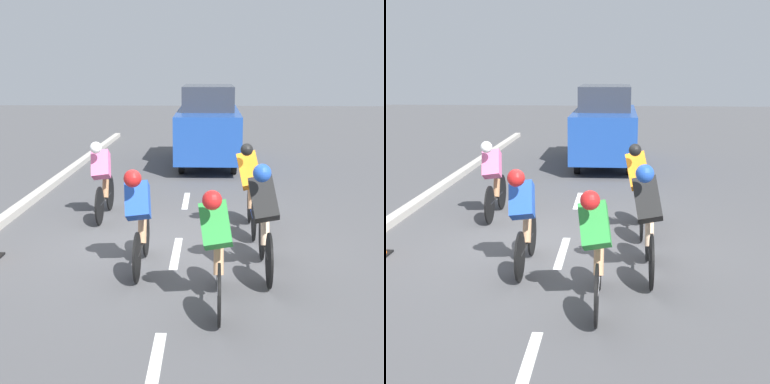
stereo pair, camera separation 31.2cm
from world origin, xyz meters
TOP-DOWN VIEW (x-y plane):
  - ground_plane at (0.00, 0.00)m, footprint 60.00×60.00m
  - lane_stripe_near at (0.00, 3.47)m, footprint 0.12×1.40m
  - lane_stripe_mid at (0.00, 0.27)m, footprint 0.12×1.40m
  - lane_stripe_far at (0.00, -2.93)m, footprint 0.12×1.40m
  - cyclist_green at (-0.59, 2.12)m, footprint 0.40×1.70m
  - cyclist_orange at (-1.17, -0.83)m, footprint 0.44×1.73m
  - cyclist_blue at (0.46, 0.97)m, footprint 0.38×1.66m
  - cyclist_pink at (1.47, -1.60)m, footprint 0.39×1.70m
  - cyclist_black at (-1.23, 1.08)m, footprint 0.42×1.75m
  - support_car at (-0.43, -7.22)m, footprint 1.70×4.35m

SIDE VIEW (x-z plane):
  - ground_plane at x=0.00m, z-range 0.00..0.00m
  - lane_stripe_near at x=0.00m, z-range 0.00..0.01m
  - lane_stripe_mid at x=0.00m, z-range 0.00..0.01m
  - lane_stripe_far at x=0.00m, z-range 0.00..0.01m
  - cyclist_pink at x=1.47m, z-range 0.03..1.48m
  - cyclist_green at x=-0.59m, z-range 0.03..1.50m
  - cyclist_blue at x=0.46m, z-range 0.05..1.51m
  - cyclist_orange at x=-1.17m, z-range 0.02..1.57m
  - cyclist_black at x=-1.23m, z-range 0.04..1.61m
  - support_car at x=-0.43m, z-range 0.00..2.21m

